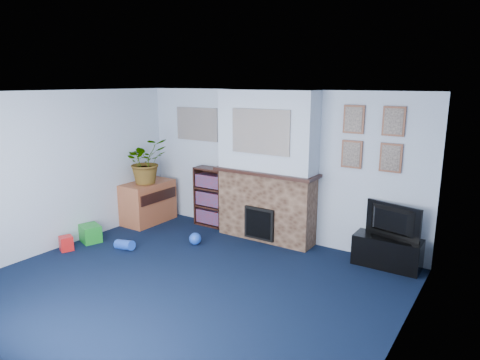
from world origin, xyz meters
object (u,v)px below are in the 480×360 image
Objects in this scene: television at (390,221)px; bookshelf at (211,198)px; tv_stand at (387,251)px; sideboard at (148,203)px.

bookshelf reaches higher than television.
bookshelf is at bearing 178.59° from tv_stand.
television reaches higher than sideboard.
bookshelf is at bearing 24.31° from sideboard.
sideboard is at bearing 20.34° from television.
tv_stand is at bearing -1.41° from bookshelf.
television is at bearing 5.86° from sideboard.
tv_stand is 0.43m from television.
tv_stand is 0.94× the size of sideboard.
tv_stand is at bearing 104.48° from television.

